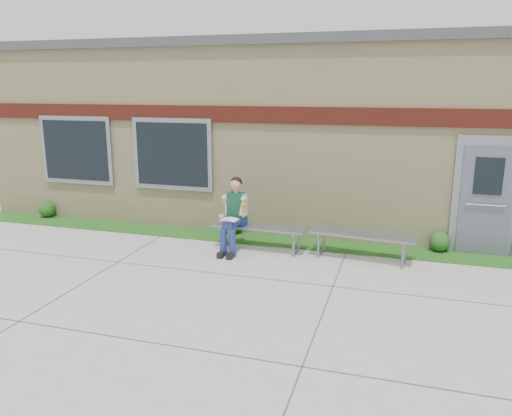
% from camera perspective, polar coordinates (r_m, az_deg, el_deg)
% --- Properties ---
extents(ground, '(80.00, 80.00, 0.00)m').
position_cam_1_polar(ground, '(8.05, 1.13, -9.49)').
color(ground, '#9E9E99').
rests_on(ground, ground).
extents(grass_strip, '(16.00, 0.80, 0.02)m').
position_cam_1_polar(grass_strip, '(10.42, 4.99, -4.00)').
color(grass_strip, '#144C15').
rests_on(grass_strip, ground).
extents(school_building, '(16.20, 6.22, 4.20)m').
position_cam_1_polar(school_building, '(13.31, 8.21, 8.98)').
color(school_building, beige).
rests_on(school_building, ground).
extents(bench_left, '(1.90, 0.59, 0.49)m').
position_cam_1_polar(bench_left, '(9.92, 0.43, -2.66)').
color(bench_left, slate).
rests_on(bench_left, ground).
extents(bench_right, '(1.99, 0.73, 0.50)m').
position_cam_1_polar(bench_right, '(9.57, 12.02, -3.50)').
color(bench_right, slate).
rests_on(bench_right, ground).
extents(girl, '(0.52, 0.89, 1.46)m').
position_cam_1_polar(girl, '(9.75, -2.55, -0.62)').
color(girl, navy).
rests_on(girl, ground).
extents(shrub_west, '(0.39, 0.39, 0.39)m').
position_cam_1_polar(shrub_west, '(13.38, -22.79, -0.12)').
color(shrub_west, '#144C15').
rests_on(shrub_west, grass_strip).
extents(shrub_mid, '(0.44, 0.44, 0.44)m').
position_cam_1_polar(shrub_mid, '(10.99, -2.70, -1.76)').
color(shrub_mid, '#144C15').
rests_on(shrub_mid, grass_strip).
extents(shrub_east, '(0.39, 0.39, 0.39)m').
position_cam_1_polar(shrub_east, '(10.44, 20.26, -3.62)').
color(shrub_east, '#144C15').
rests_on(shrub_east, grass_strip).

